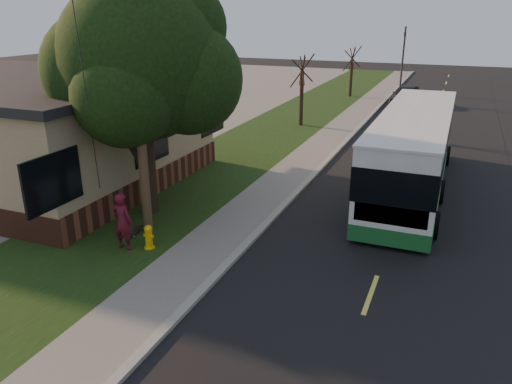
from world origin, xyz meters
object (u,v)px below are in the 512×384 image
fire_hydrant (149,237)px  skateboard_main (135,231)px  traffic_signal (403,55)px  skateboarder (123,221)px  utility_pole (137,89)px  distant_car (406,95)px  leafy_tree (143,63)px  dumpster (112,152)px  bare_tree_far (351,72)px  transit_bus (413,150)px  bare_tree_near (302,91)px

fire_hydrant → skateboard_main: size_ratio=0.85×
traffic_signal → skateboarder: bearing=-96.3°
utility_pole → distant_car: (4.97, 26.90, -3.87)m
distant_car → traffic_signal: bearing=105.8°
fire_hydrant → distant_car: (4.27, 27.90, 0.33)m
leafy_tree → skateboarder: bearing=-72.9°
utility_pole → dumpster: (-5.54, 5.46, -3.90)m
bare_tree_far → skateboard_main: size_ratio=4.62×
distant_car → transit_bus: bearing=-78.2°
utility_pole → transit_bus: (7.33, 7.38, -2.95)m
utility_pole → bare_tree_far: utility_pole is taller
utility_pole → dumpster: size_ratio=4.74×
leafy_tree → bare_tree_far: 27.56m
skateboard_main → bare_tree_far: bearing=88.8°
transit_bus → bare_tree_near: bearing=128.0°
bare_tree_far → traffic_signal: bearing=48.8°
bare_tree_near → utility_pole: bearing=-89.3°
fire_hydrant → transit_bus: transit_bus is taller
fire_hydrant → leafy_tree: (-1.57, 2.65, 4.73)m
bare_tree_near → skateboarder: bare_tree_near is taller
distant_car → utility_pole: bearing=-95.6°
distant_car → skateboard_main: bearing=-96.1°
fire_hydrant → bare_tree_far: bearing=90.8°
bare_tree_far → traffic_signal: (3.50, 4.00, 1.16)m
fire_hydrant → bare_tree_far: 30.04m
fire_hydrant → skateboarder: bearing=-156.2°
bare_tree_far → skateboarder: bare_tree_far is taller
fire_hydrant → distant_car: 28.22m
bare_tree_near → traffic_signal: (4.00, 16.00, 1.01)m
transit_bus → distant_car: bearing=96.9°
traffic_signal → distant_car: size_ratio=1.23×
traffic_signal → skateboarder: (-3.77, -34.29, -2.22)m
bare_tree_near → traffic_signal: bearing=76.0°
leafy_tree → skateboarder: leafy_tree is taller
transit_bus → distant_car: size_ratio=2.60×
transit_bus → bare_tree_far: bearing=108.0°
bare_tree_far → utility_pole: bearing=-90.6°
bare_tree_near → distant_car: (5.17, 9.90, -1.39)m
skateboarder → traffic_signal: bearing=-93.9°
traffic_signal → skateboard_main: 33.63m
bare_tree_far → distant_car: (4.67, -2.10, -1.24)m
bare_tree_near → dumpster: size_ratio=2.25×
bare_tree_near → dumpster: bearing=-114.8°
bare_tree_far → skateboarder: bearing=-90.5°
bare_tree_far → skateboard_main: bearing=-91.2°
leafy_tree → bare_tree_near: (0.67, 15.35, -3.02)m
traffic_signal → bare_tree_far: bearing=-131.2°
dumpster → traffic_signal: bearing=71.3°
traffic_signal → transit_bus: bearing=-82.2°
utility_pole → leafy_tree: 1.94m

